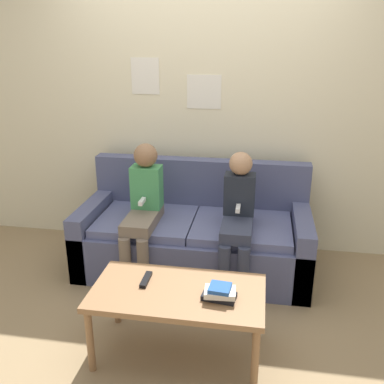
{
  "coord_description": "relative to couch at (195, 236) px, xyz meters",
  "views": [
    {
      "loc": [
        0.52,
        -2.7,
        1.88
      ],
      "look_at": [
        0.0,
        0.41,
        0.73
      ],
      "focal_mm": 40.0,
      "sensor_mm": 36.0,
      "label": 1
    }
  ],
  "objects": [
    {
      "name": "book_stack",
      "position": [
        0.33,
        -1.14,
        0.21
      ],
      "size": [
        0.21,
        0.14,
        0.09
      ],
      "color": "black",
      "rests_on": "coffee_table"
    },
    {
      "name": "person_left",
      "position": [
        -0.39,
        -0.2,
        0.34
      ],
      "size": [
        0.24,
        0.58,
        1.09
      ],
      "color": "#756656",
      "rests_on": "ground_plane"
    },
    {
      "name": "ground_plane",
      "position": [
        0.0,
        -0.55,
        -0.28
      ],
      "size": [
        10.0,
        10.0,
        0.0
      ],
      "primitive_type": "plane",
      "color": "#937A56"
    },
    {
      "name": "wall_back",
      "position": [
        -0.0,
        0.51,
        1.02
      ],
      "size": [
        8.0,
        0.06,
        2.6
      ],
      "color": "beige",
      "rests_on": "ground_plane"
    },
    {
      "name": "tv_remote",
      "position": [
        -0.14,
        -1.03,
        0.18
      ],
      "size": [
        0.04,
        0.17,
        0.02
      ],
      "rotation": [
        0.0,
        0.0,
        0.01
      ],
      "color": "black",
      "rests_on": "coffee_table"
    },
    {
      "name": "couch",
      "position": [
        0.0,
        0.0,
        0.0
      ],
      "size": [
        1.89,
        0.85,
        0.87
      ],
      "color": "#4C5175",
      "rests_on": "ground_plane"
    },
    {
      "name": "person_right",
      "position": [
        0.37,
        -0.21,
        0.31
      ],
      "size": [
        0.24,
        0.58,
        1.05
      ],
      "color": "#33384C",
      "rests_on": "ground_plane"
    },
    {
      "name": "coffee_table",
      "position": [
        0.07,
        -1.09,
        0.12
      ],
      "size": [
        1.04,
        0.55,
        0.46
      ],
      "color": "#8E6642",
      "rests_on": "ground_plane"
    }
  ]
}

